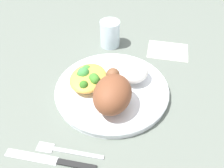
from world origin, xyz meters
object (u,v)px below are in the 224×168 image
at_px(rice_pile, 132,71).
at_px(mac_cheese_with_broccoli, 88,76).
at_px(fork, 66,151).
at_px(napkin, 168,51).
at_px(roasted_chicken, 112,93).
at_px(knife, 58,161).
at_px(plate, 112,90).
at_px(water_glass, 110,34).

relative_size(rice_pile, mac_cheese_with_broccoli, 0.73).
height_order(rice_pile, mac_cheese_with_broccoli, rice_pile).
xyz_separation_m(rice_pile, fork, (-0.24, 0.08, -0.04)).
bearing_deg(napkin, rice_pile, 157.00).
bearing_deg(rice_pile, roasted_chicken, 168.41).
xyz_separation_m(rice_pile, knife, (-0.26, 0.09, -0.04)).
height_order(mac_cheese_with_broccoli, napkin, mac_cheese_with_broccoli).
bearing_deg(plate, napkin, -27.12).
relative_size(mac_cheese_with_broccoli, napkin, 0.91).
distance_m(roasted_chicken, knife, 0.18).
height_order(roasted_chicken, water_glass, roasted_chicken).
xyz_separation_m(mac_cheese_with_broccoli, fork, (-0.19, -0.02, -0.04)).
height_order(fork, water_glass, water_glass).
bearing_deg(knife, fork, -11.29).
height_order(roasted_chicken, rice_pile, roasted_chicken).
distance_m(plate, mac_cheese_with_broccoli, 0.07).
height_order(roasted_chicken, mac_cheese_with_broccoli, roasted_chicken).
bearing_deg(fork, knife, 168.71).
relative_size(roasted_chicken, knife, 0.62).
relative_size(plate, roasted_chicken, 2.44).
bearing_deg(fork, roasted_chicken, -24.84).
relative_size(fork, knife, 0.75).
bearing_deg(plate, knife, 167.39).
relative_size(water_glass, napkin, 0.67).
height_order(plate, water_glass, water_glass).
bearing_deg(rice_pile, knife, 161.54).
height_order(knife, napkin, knife).
xyz_separation_m(roasted_chicken, water_glass, (0.26, 0.09, -0.02)).
height_order(plate, mac_cheese_with_broccoli, mac_cheese_with_broccoli).
bearing_deg(roasted_chicken, knife, 157.26).
xyz_separation_m(plate, fork, (-0.19, 0.04, -0.01)).
bearing_deg(water_glass, roasted_chicken, -161.87).
relative_size(roasted_chicken, fork, 0.82).
bearing_deg(plate, fork, 167.21).
bearing_deg(fork, napkin, -20.85).
relative_size(mac_cheese_with_broccoli, knife, 0.58).
bearing_deg(napkin, water_glass, 95.61).
height_order(mac_cheese_with_broccoli, water_glass, water_glass).
xyz_separation_m(roasted_chicken, fork, (-0.13, 0.06, -0.06)).
distance_m(plate, napkin, 0.25).
height_order(rice_pile, water_glass, water_glass).
distance_m(rice_pile, knife, 0.28).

